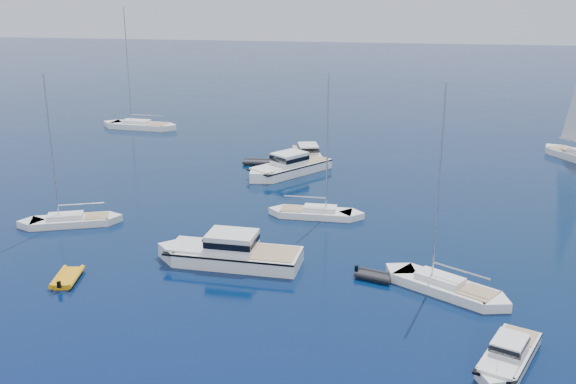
% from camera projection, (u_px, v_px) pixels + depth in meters
% --- Properties ---
extents(ground, '(400.00, 400.00, 0.00)m').
position_uv_depth(ground, '(187.00, 352.00, 38.13)').
color(ground, '#071249').
rests_on(ground, ground).
extents(motor_cruiser_near, '(4.85, 7.54, 1.90)m').
position_uv_depth(motor_cruiser_near, '(507.00, 364.00, 36.92)').
color(motor_cruiser_near, white).
rests_on(motor_cruiser_near, ground).
extents(motor_cruiser_centre, '(12.01, 4.20, 3.11)m').
position_uv_depth(motor_cruiser_centre, '(230.00, 263.00, 50.08)').
color(motor_cruiser_centre, silver).
rests_on(motor_cruiser_centre, ground).
extents(motor_cruiser_distant, '(9.72, 11.20, 3.00)m').
position_uv_depth(motor_cruiser_distant, '(288.00, 174.00, 73.12)').
color(motor_cruiser_distant, white).
rests_on(motor_cruiser_distant, ground).
extents(motor_cruiser_horizon, '(5.37, 10.01, 2.51)m').
position_uv_depth(motor_cruiser_horizon, '(308.00, 161.00, 78.21)').
color(motor_cruiser_horizon, silver).
rests_on(motor_cruiser_horizon, ground).
extents(sailboat_mid_r, '(9.84, 7.54, 14.70)m').
position_uv_depth(sailboat_mid_r, '(444.00, 291.00, 45.54)').
color(sailboat_mid_r, white).
rests_on(sailboat_mid_r, ground).
extents(sailboat_mid_l, '(9.47, 5.54, 13.55)m').
position_uv_depth(sailboat_mid_l, '(71.00, 224.00, 57.96)').
color(sailboat_mid_l, silver).
rests_on(sailboat_mid_l, ground).
extents(sailboat_centre, '(9.06, 2.39, 13.30)m').
position_uv_depth(sailboat_centre, '(316.00, 216.00, 59.91)').
color(sailboat_centre, white).
rests_on(sailboat_centre, ground).
extents(sailboat_far_l, '(12.06, 4.13, 17.40)m').
position_uv_depth(sailboat_far_l, '(140.00, 128.00, 95.53)').
color(sailboat_far_l, white).
rests_on(sailboat_far_l, ground).
extents(tender_yellow, '(2.53, 3.78, 0.95)m').
position_uv_depth(tender_yellow, '(68.00, 280.00, 47.16)').
color(tender_yellow, orange).
rests_on(tender_yellow, ground).
extents(tender_grey_near, '(3.10, 2.35, 0.95)m').
position_uv_depth(tender_grey_near, '(374.00, 279.00, 47.42)').
color(tender_grey_near, black).
rests_on(tender_grey_near, ground).
extents(tender_grey_far, '(4.09, 2.41, 0.95)m').
position_uv_depth(tender_grey_far, '(260.00, 164.00, 77.04)').
color(tender_grey_far, black).
rests_on(tender_grey_far, ground).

